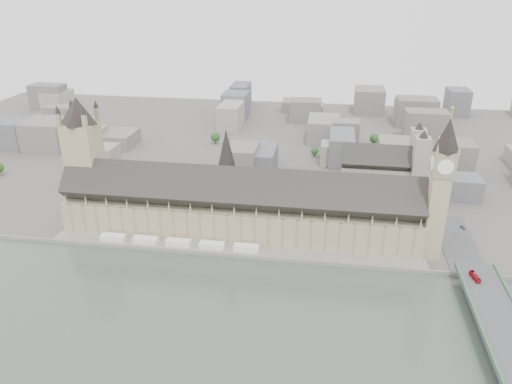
# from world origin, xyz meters

# --- Properties ---
(ground) EXTENTS (900.00, 900.00, 0.00)m
(ground) POSITION_xyz_m (0.00, 0.00, 0.00)
(ground) COLOR #595651
(ground) RESTS_ON ground
(embankment_wall) EXTENTS (600.00, 1.50, 3.00)m
(embankment_wall) POSITION_xyz_m (0.00, -15.00, 1.50)
(embankment_wall) COLOR gray
(embankment_wall) RESTS_ON ground
(river_terrace) EXTENTS (270.00, 15.00, 2.00)m
(river_terrace) POSITION_xyz_m (0.00, -7.50, 1.00)
(river_terrace) COLOR gray
(river_terrace) RESTS_ON ground
(terrace_tents) EXTENTS (118.00, 7.00, 4.00)m
(terrace_tents) POSITION_xyz_m (-40.00, -7.00, 4.00)
(terrace_tents) COLOR white
(terrace_tents) RESTS_ON river_terrace
(palace_of_westminster) EXTENTS (265.00, 40.73, 55.44)m
(palace_of_westminster) POSITION_xyz_m (0.00, 19.70, 22.71)
(palace_of_westminster) COLOR tan
(palace_of_westminster) RESTS_ON ground
(elizabeth_tower) EXTENTS (17.00, 17.00, 107.50)m
(elizabeth_tower) POSITION_xyz_m (138.00, 8.00, 58.09)
(elizabeth_tower) COLOR tan
(elizabeth_tower) RESTS_ON ground
(victoria_tower) EXTENTS (30.00, 30.00, 100.00)m
(victoria_tower) POSITION_xyz_m (-122.00, 26.00, 55.20)
(victoria_tower) COLOR tan
(victoria_tower) RESTS_ON ground
(central_tower) EXTENTS (13.00, 13.00, 48.00)m
(central_tower) POSITION_xyz_m (-10.00, 26.00, 57.92)
(central_tower) COLOR tan
(central_tower) RESTS_ON ground
(westminster_bridge) EXTENTS (25.00, 325.00, 10.25)m
(westminster_bridge) POSITION_xyz_m (162.00, -87.50, 5.12)
(westminster_bridge) COLOR #474749
(westminster_bridge) RESTS_ON ground
(westminster_abbey) EXTENTS (68.00, 36.00, 64.00)m
(westminster_abbey) POSITION_xyz_m (110.92, 95.00, 25.08)
(westminster_abbey) COLOR gray
(westminster_abbey) RESTS_ON ground
(city_skyline_inland) EXTENTS (720.00, 360.00, 38.00)m
(city_skyline_inland) POSITION_xyz_m (0.00, 245.00, 19.00)
(city_skyline_inland) COLOR gray
(city_skyline_inland) RESTS_ON ground
(park_trees) EXTENTS (110.00, 30.00, 15.00)m
(park_trees) POSITION_xyz_m (-10.00, 60.00, 7.50)
(park_trees) COLOR #224318
(park_trees) RESTS_ON ground
(red_bus_north) EXTENTS (4.65, 11.82, 3.21)m
(red_bus_north) POSITION_xyz_m (157.64, -32.85, 11.86)
(red_bus_north) COLOR #AD1324
(red_bus_north) RESTS_ON westminster_bridge
(car_approach) EXTENTS (4.11, 5.93, 1.59)m
(car_approach) POSITION_xyz_m (165.04, 34.68, 11.05)
(car_approach) COLOR gray
(car_approach) RESTS_ON westminster_bridge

